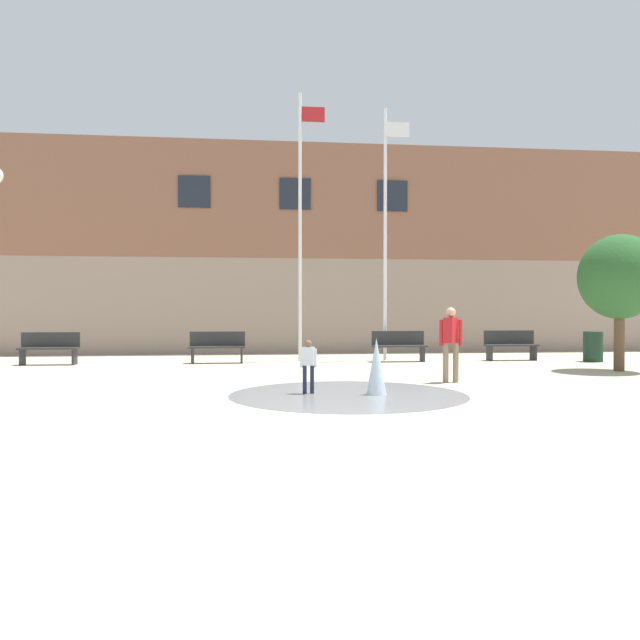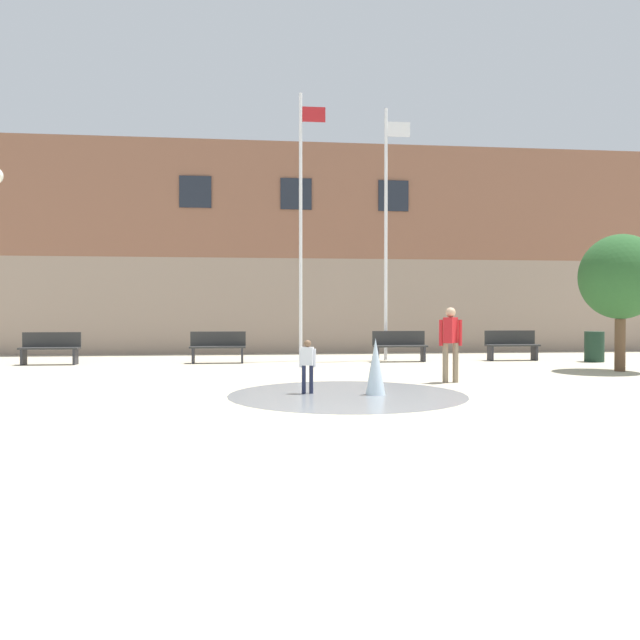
# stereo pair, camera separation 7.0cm
# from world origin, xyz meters

# --- Properties ---
(ground_plane) EXTENTS (100.00, 100.00, 0.00)m
(ground_plane) POSITION_xyz_m (0.00, 0.00, 0.00)
(ground_plane) COLOR #BCB299
(library_building) EXTENTS (36.00, 6.05, 7.50)m
(library_building) POSITION_xyz_m (0.00, 18.12, 3.75)
(library_building) COLOR gray
(library_building) RESTS_ON ground
(splash_fountain) EXTENTS (4.31, 4.31, 1.02)m
(splash_fountain) POSITION_xyz_m (0.40, 4.20, 0.25)
(splash_fountain) COLOR gray
(splash_fountain) RESTS_ON ground
(park_bench_far_left) EXTENTS (1.60, 0.44, 0.91)m
(park_bench_far_left) POSITION_xyz_m (-7.20, 11.33, 0.48)
(park_bench_far_left) COLOR #28282D
(park_bench_far_left) RESTS_ON ground
(park_bench_left_of_flagpoles) EXTENTS (1.60, 0.44, 0.91)m
(park_bench_left_of_flagpoles) POSITION_xyz_m (-2.54, 11.37, 0.48)
(park_bench_left_of_flagpoles) COLOR #28282D
(park_bench_left_of_flagpoles) RESTS_ON ground
(park_bench_under_right_flagpole) EXTENTS (1.60, 0.44, 0.91)m
(park_bench_under_right_flagpole) POSITION_xyz_m (2.83, 11.30, 0.48)
(park_bench_under_right_flagpole) COLOR #28282D
(park_bench_under_right_flagpole) RESTS_ON ground
(park_bench_near_trashcan) EXTENTS (1.60, 0.44, 0.91)m
(park_bench_near_trashcan) POSITION_xyz_m (6.34, 11.38, 0.48)
(park_bench_near_trashcan) COLOR #28282D
(park_bench_near_trashcan) RESTS_ON ground
(teen_by_trashcan) EXTENTS (0.50, 0.39, 1.59)m
(teen_by_trashcan) POSITION_xyz_m (2.62, 5.88, 0.93)
(teen_by_trashcan) COLOR #89755B
(teen_by_trashcan) RESTS_ON ground
(child_with_pink_shirt) EXTENTS (0.31, 0.18, 0.99)m
(child_with_pink_shirt) POSITION_xyz_m (-0.54, 4.44, 0.58)
(child_with_pink_shirt) COLOR #1E233D
(child_with_pink_shirt) RESTS_ON ground
(flagpole_left) EXTENTS (0.80, 0.10, 8.05)m
(flagpole_left) POSITION_xyz_m (-0.06, 11.84, 4.27)
(flagpole_left) COLOR silver
(flagpole_left) RESTS_ON ground
(flagpole_right) EXTENTS (0.80, 0.10, 7.69)m
(flagpole_right) POSITION_xyz_m (2.55, 11.84, 4.09)
(flagpole_right) COLOR silver
(flagpole_right) RESTS_ON ground
(trash_can) EXTENTS (0.56, 0.56, 0.90)m
(trash_can) POSITION_xyz_m (8.56, 10.60, 0.45)
(trash_can) COLOR #193323
(trash_can) RESTS_ON ground
(street_tree_near_building) EXTENTS (2.00, 2.00, 3.44)m
(street_tree_near_building) POSITION_xyz_m (7.63, 7.80, 2.36)
(street_tree_near_building) COLOR brown
(street_tree_near_building) RESTS_ON ground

